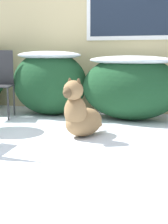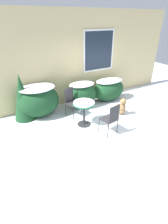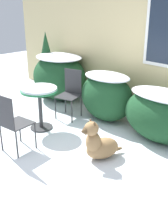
{
  "view_description": "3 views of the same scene",
  "coord_description": "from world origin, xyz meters",
  "px_view_note": "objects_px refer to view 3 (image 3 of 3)",
  "views": [
    {
      "loc": [
        1.72,
        -3.02,
        0.89
      ],
      "look_at": [
        0.52,
        0.48,
        0.27
      ],
      "focal_mm": 55.0,
      "sensor_mm": 36.0,
      "label": 1
    },
    {
      "loc": [
        -3.24,
        -3.64,
        2.99
      ],
      "look_at": [
        -0.95,
        0.42,
        0.44
      ],
      "focal_mm": 28.0,
      "sensor_mm": 36.0,
      "label": 2
    },
    {
      "loc": [
        2.97,
        -2.28,
        2.25
      ],
      "look_at": [
        0.0,
        0.6,
        0.55
      ],
      "focal_mm": 45.0,
      "sensor_mm": 36.0,
      "label": 3
    }
  ],
  "objects_px": {
    "patio_table": "(40,96)",
    "patio_chair_near_table": "(70,92)",
    "patio_chair_far_side": "(13,121)",
    "dog": "(99,145)"
  },
  "relations": [
    {
      "from": "patio_table",
      "to": "patio_chair_near_table",
      "type": "bearing_deg",
      "value": 93.53
    },
    {
      "from": "patio_chair_near_table",
      "to": "patio_chair_far_side",
      "type": "height_order",
      "value": "same"
    },
    {
      "from": "patio_chair_far_side",
      "to": "dog",
      "type": "relative_size",
      "value": 1.32
    },
    {
      "from": "patio_table",
      "to": "dog",
      "type": "distance_m",
      "value": 1.51
    },
    {
      "from": "patio_table",
      "to": "patio_chair_near_table",
      "type": "xyz_separation_m",
      "value": [
        -0.05,
        0.77,
        -0.11
      ]
    },
    {
      "from": "patio_table",
      "to": "patio_chair_far_side",
      "type": "height_order",
      "value": "patio_chair_far_side"
    },
    {
      "from": "patio_chair_near_table",
      "to": "patio_chair_far_side",
      "type": "relative_size",
      "value": 1.0
    },
    {
      "from": "patio_chair_far_side",
      "to": "patio_table",
      "type": "bearing_deg",
      "value": -71.17
    },
    {
      "from": "patio_chair_near_table",
      "to": "dog",
      "type": "relative_size",
      "value": 1.32
    },
    {
      "from": "patio_chair_far_side",
      "to": "dog",
      "type": "distance_m",
      "value": 1.35
    }
  ]
}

